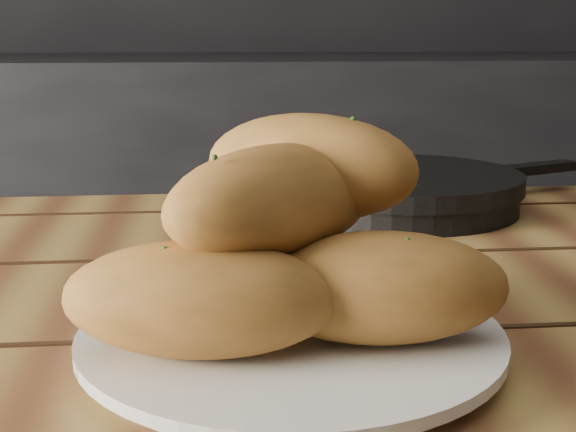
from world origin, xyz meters
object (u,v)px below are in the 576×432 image
(plate, at_px, (291,341))
(bread_rolls, at_px, (288,241))
(skillet, at_px, (403,190))
(table, at_px, (326,397))

(plate, distance_m, bread_rolls, 0.07)
(bread_rolls, height_order, skillet, bread_rolls)
(skillet, bearing_deg, bread_rolls, -113.24)
(table, relative_size, skillet, 4.03)
(bread_rolls, xyz_separation_m, skillet, (0.18, 0.42, -0.05))
(table, bearing_deg, skillet, 65.17)
(table, height_order, skillet, skillet)
(table, relative_size, bread_rolls, 5.72)
(plate, height_order, skillet, skillet)
(plate, relative_size, bread_rolls, 0.99)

